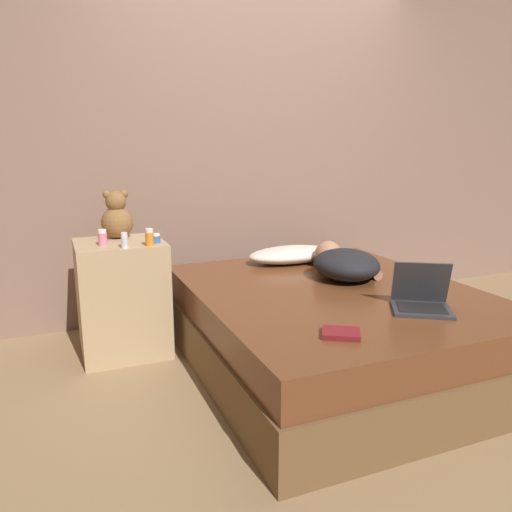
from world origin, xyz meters
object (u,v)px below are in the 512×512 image
at_px(teddy_bear, 117,217).
at_px(bottle_orange, 149,237).
at_px(bottle_clear, 124,241).
at_px(book, 341,333).
at_px(bottle_blue, 156,239).
at_px(person_lying, 344,263).
at_px(bottle_pink, 102,238).
at_px(pillow, 291,254).
at_px(laptop, 421,299).

xyz_separation_m(teddy_bear, bottle_orange, (0.14, -0.32, -0.08)).
relative_size(bottle_clear, book, 0.43).
relative_size(teddy_bear, bottle_blue, 5.27).
distance_m(person_lying, bottle_pink, 1.48).
xyz_separation_m(pillow, teddy_bear, (-1.17, 0.12, 0.31)).
height_order(person_lying, teddy_bear, teddy_bear).
distance_m(teddy_bear, bottle_orange, 0.36).
distance_m(bottle_clear, bottle_blue, 0.21).
xyz_separation_m(bottle_pink, book, (0.87, -1.24, -0.27)).
bearing_deg(person_lying, book, -113.42).
xyz_separation_m(pillow, laptop, (0.16, -1.17, -0.00)).
distance_m(person_lying, teddy_bear, 1.46).
bearing_deg(book, bottle_pink, 124.92).
bearing_deg(bottle_pink, bottle_blue, -9.61).
height_order(pillow, book, pillow).
xyz_separation_m(laptop, bottle_clear, (-1.33, 0.96, 0.23)).
height_order(person_lying, laptop, laptop).
relative_size(pillow, bottle_blue, 11.04).
bearing_deg(bottle_orange, teddy_bear, 113.34).
relative_size(person_lying, teddy_bear, 2.16).
height_order(laptop, book, laptop).
distance_m(bottle_orange, book, 1.31).
bearing_deg(laptop, bottle_blue, 169.30).
bearing_deg(bottle_blue, bottle_pink, 170.39).
relative_size(laptop, book, 1.78).
distance_m(bottle_pink, book, 1.54).
relative_size(person_lying, bottle_blue, 11.38).
bearing_deg(bottle_clear, pillow, 9.96).
relative_size(pillow, bottle_pink, 6.69).
bearing_deg(bottle_orange, laptop, -39.21).
bearing_deg(book, person_lying, 57.18).
xyz_separation_m(pillow, bottle_blue, (-0.98, -0.13, 0.21)).
relative_size(laptop, bottle_pink, 3.90).
xyz_separation_m(pillow, bottle_clear, (-1.18, -0.21, 0.23)).
distance_m(person_lying, bottle_orange, 1.21).
bearing_deg(bottle_orange, bottle_blue, 53.49).
xyz_separation_m(person_lying, bottle_blue, (-1.11, 0.35, 0.18)).
bearing_deg(bottle_orange, book, -61.29).
xyz_separation_m(bottle_blue, book, (0.56, -1.19, -0.26)).
distance_m(bottle_clear, bottle_pink, 0.17).
height_order(bottle_clear, bottle_pink, bottle_pink).
distance_m(person_lying, laptop, 0.69).
distance_m(laptop, bottle_clear, 1.66).
xyz_separation_m(bottle_blue, bottle_pink, (-0.30, 0.05, 0.02)).
height_order(teddy_bear, bottle_pink, teddy_bear).
distance_m(person_lying, bottle_clear, 1.35).
bearing_deg(laptop, bottle_orange, 172.51).
bearing_deg(laptop, bottle_pink, 174.62).
distance_m(teddy_bear, bottle_clear, 0.34).
bearing_deg(bottle_orange, person_lying, -13.80).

